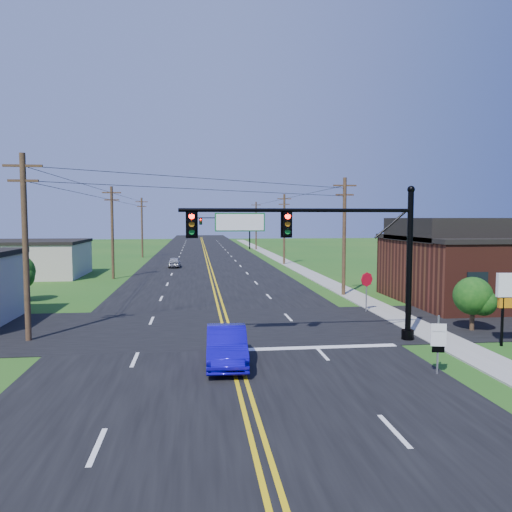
{
  "coord_description": "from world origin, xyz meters",
  "views": [
    {
      "loc": [
        -1.41,
        -14.88,
        5.93
      ],
      "look_at": [
        1.59,
        10.0,
        4.03
      ],
      "focal_mm": 35.0,
      "sensor_mm": 36.0,
      "label": 1
    }
  ],
  "objects": [
    {
      "name": "brick_building",
      "position": [
        20.0,
        18.0,
        2.35
      ],
      "size": [
        14.2,
        11.2,
        4.7
      ],
      "color": "#4E2016",
      "rests_on": "ground"
    },
    {
      "name": "tree_left",
      "position": [
        -14.0,
        22.0,
        2.16
      ],
      "size": [
        2.4,
        2.4,
        3.37
      ],
      "color": "#39281A",
      "rests_on": "ground"
    },
    {
      "name": "utility_pole_right_b",
      "position": [
        9.8,
        48.0,
        4.72
      ],
      "size": [
        1.8,
        0.28,
        9.0
      ],
      "color": "#39281A",
      "rests_on": "ground"
    },
    {
      "name": "utility_pole_left_b",
      "position": [
        -9.5,
        35.0,
        4.72
      ],
      "size": [
        1.8,
        0.28,
        9.0
      ],
      "color": "#39281A",
      "rests_on": "ground"
    },
    {
      "name": "distant_car",
      "position": [
        -4.04,
        45.62,
        0.61
      ],
      "size": [
        1.44,
        3.57,
        1.22
      ],
      "primitive_type": "imported",
      "rotation": [
        0.0,
        0.0,
        3.14
      ],
      "color": "#ACACB1",
      "rests_on": "ground"
    },
    {
      "name": "utility_pole_right_a",
      "position": [
        9.8,
        22.0,
        4.72
      ],
      "size": [
        1.8,
        0.28,
        9.0
      ],
      "color": "#39281A",
      "rests_on": "ground"
    },
    {
      "name": "route_sign",
      "position": [
        7.63,
        2.67,
        1.33
      ],
      "size": [
        0.56,
        0.15,
        2.28
      ],
      "rotation": [
        0.0,
        0.0,
        -0.21
      ],
      "color": "slate",
      "rests_on": "ground"
    },
    {
      "name": "road_cross",
      "position": [
        0.0,
        12.0,
        0.02
      ],
      "size": [
        70.0,
        10.0,
        0.04
      ],
      "primitive_type": "cube",
      "color": "black",
      "rests_on": "ground"
    },
    {
      "name": "cream_bldg_far",
      "position": [
        -19.0,
        38.0,
        1.86
      ],
      "size": [
        12.2,
        9.2,
        3.7
      ],
      "color": "#B8AE9D",
      "rests_on": "ground"
    },
    {
      "name": "ground",
      "position": [
        0.0,
        0.0,
        0.0
      ],
      "size": [
        260.0,
        260.0,
        0.0
      ],
      "primitive_type": "plane",
      "color": "#184E16",
      "rests_on": "ground"
    },
    {
      "name": "road_main",
      "position": [
        0.0,
        50.0,
        0.02
      ],
      "size": [
        16.0,
        220.0,
        0.04
      ],
      "primitive_type": "cube",
      "color": "black",
      "rests_on": "ground"
    },
    {
      "name": "tree_right_back",
      "position": [
        16.0,
        26.0,
        2.6
      ],
      "size": [
        3.0,
        3.0,
        4.1
      ],
      "color": "#39281A",
      "rests_on": "ground"
    },
    {
      "name": "signal_mast_far",
      "position": [
        4.44,
        80.0,
        4.55
      ],
      "size": [
        10.98,
        0.6,
        7.48
      ],
      "color": "black",
      "rests_on": "ground"
    },
    {
      "name": "shrub_corner",
      "position": [
        13.0,
        9.5,
        1.85
      ],
      "size": [
        2.0,
        2.0,
        2.86
      ],
      "color": "#39281A",
      "rests_on": "ground"
    },
    {
      "name": "utility_pole_left_a",
      "position": [
        -9.5,
        10.0,
        4.72
      ],
      "size": [
        1.8,
        0.28,
        9.0
      ],
      "color": "#39281A",
      "rests_on": "ground"
    },
    {
      "name": "signal_mast_main",
      "position": [
        4.34,
        8.0,
        4.75
      ],
      "size": [
        11.3,
        0.6,
        7.48
      ],
      "color": "black",
      "rests_on": "ground"
    },
    {
      "name": "stop_sign",
      "position": [
        9.23,
        15.2,
        1.83
      ],
      "size": [
        0.86,
        0.36,
        2.54
      ],
      "rotation": [
        0.0,
        0.0,
        0.36
      ],
      "color": "slate",
      "rests_on": "ground"
    },
    {
      "name": "blue_car",
      "position": [
        -0.22,
        4.96,
        0.75
      ],
      "size": [
        1.74,
        4.59,
        1.5
      ],
      "primitive_type": "imported",
      "rotation": [
        0.0,
        0.0,
        -0.04
      ],
      "color": "#1308B6",
      "rests_on": "ground"
    },
    {
      "name": "sidewalk",
      "position": [
        10.5,
        40.0,
        0.04
      ],
      "size": [
        2.0,
        160.0,
        0.08
      ],
      "primitive_type": "cube",
      "color": "gray",
      "rests_on": "ground"
    },
    {
      "name": "utility_pole_left_c",
      "position": [
        -9.5,
        62.0,
        4.72
      ],
      "size": [
        1.8,
        0.28,
        9.0
      ],
      "color": "#39281A",
      "rests_on": "ground"
    },
    {
      "name": "utility_pole_right_c",
      "position": [
        9.8,
        78.0,
        4.72
      ],
      "size": [
        1.8,
        0.28,
        9.0
      ],
      "color": "#39281A",
      "rests_on": "ground"
    }
  ]
}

